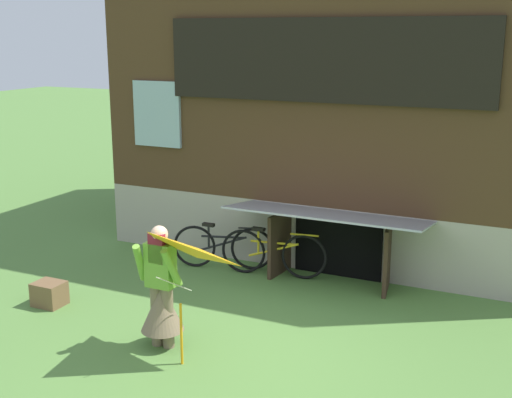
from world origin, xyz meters
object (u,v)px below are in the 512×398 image
at_px(kite, 148,271).
at_px(bicycle_yellow, 273,253).
at_px(wooden_crate, 49,294).
at_px(person, 161,297).
at_px(bicycle_black, 223,247).

distance_m(kite, bicycle_yellow, 3.48).
bearing_deg(wooden_crate, bicycle_yellow, 45.28).
distance_m(person, wooden_crate, 2.20).
bearing_deg(bicycle_black, bicycle_yellow, -15.96).
bearing_deg(person, bicycle_black, 116.98).
bearing_deg(bicycle_black, wooden_crate, -139.26).
relative_size(person, kite, 1.04).
distance_m(bicycle_black, wooden_crate, 2.80).
relative_size(kite, wooden_crate, 3.58).
bearing_deg(person, bicycle_yellow, 99.08).
relative_size(bicycle_black, wooden_crate, 3.84).
bearing_deg(person, wooden_crate, -176.31).
bearing_deg(kite, bicycle_yellow, 90.08).
bearing_deg(bicycle_yellow, kite, -99.09).
bearing_deg(bicycle_yellow, wooden_crate, -143.88).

